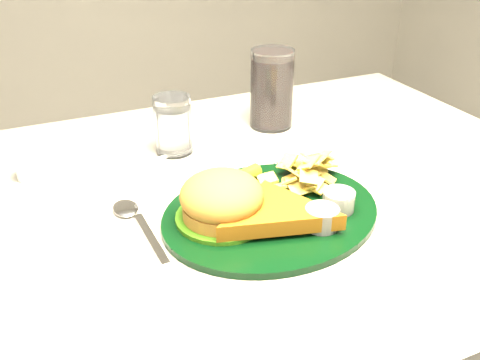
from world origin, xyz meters
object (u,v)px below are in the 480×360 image
object	(u,v)px
dinner_plate	(272,194)
cola_glass	(272,89)
fork_napkin	(313,193)
water_glass	(173,125)

from	to	relation	value
dinner_plate	cola_glass	xyz separation A→B (m)	(0.15, 0.29, 0.04)
dinner_plate	cola_glass	size ratio (longest dim) A/B	2.15
fork_napkin	cola_glass	bearing A→B (deg)	78.06
water_glass	cola_glass	size ratio (longest dim) A/B	0.68
fork_napkin	water_glass	bearing A→B (deg)	123.12
dinner_plate	water_glass	distance (m)	0.27
water_glass	fork_napkin	world-z (taller)	water_glass
cola_glass	fork_napkin	size ratio (longest dim) A/B	0.93
water_glass	cola_glass	distance (m)	0.21
water_glass	fork_napkin	bearing A→B (deg)	-58.65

